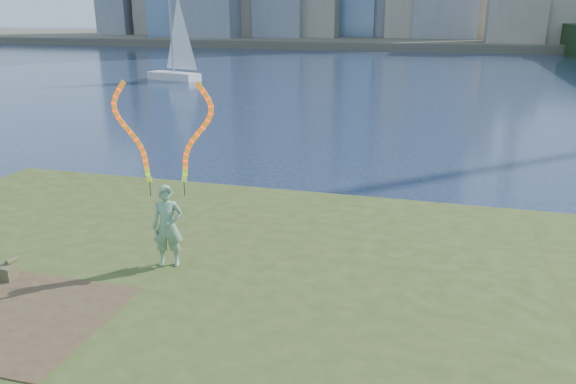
% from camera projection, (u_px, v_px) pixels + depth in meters
% --- Properties ---
extents(ground, '(320.00, 320.00, 0.00)m').
position_uv_depth(ground, '(209.00, 289.00, 12.36)').
color(ground, '#19263F').
rests_on(ground, ground).
extents(grassy_knoll, '(20.00, 18.00, 0.80)m').
position_uv_depth(grassy_knoll, '(158.00, 331.00, 10.15)').
color(grassy_knoll, '#374619').
rests_on(grassy_knoll, ground).
extents(dirt_patch, '(3.20, 3.00, 0.02)m').
position_uv_depth(dirt_patch, '(17.00, 316.00, 9.73)').
color(dirt_patch, '#47331E').
rests_on(dirt_patch, grassy_knoll).
extents(far_shore, '(320.00, 40.00, 1.20)m').
position_uv_depth(far_shore, '(420.00, 41.00, 99.25)').
color(far_shore, '#4B4637').
rests_on(far_shore, ground).
extents(woman_with_ribbons, '(2.01, 0.70, 4.09)m').
position_uv_depth(woman_with_ribbons, '(166.00, 201.00, 11.32)').
color(woman_with_ribbons, '#1B6525').
rests_on(woman_with_ribbons, grassy_knoll).
extents(canvas_bag, '(0.42, 0.48, 0.37)m').
position_uv_depth(canvas_bag, '(7.00, 272.00, 11.05)').
color(canvas_bag, '#4C482B').
rests_on(canvas_bag, grassy_knoll).
extents(sailboat, '(5.27, 3.10, 8.02)m').
position_uv_depth(sailboat, '(175.00, 64.00, 48.38)').
color(sailboat, silver).
rests_on(sailboat, ground).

